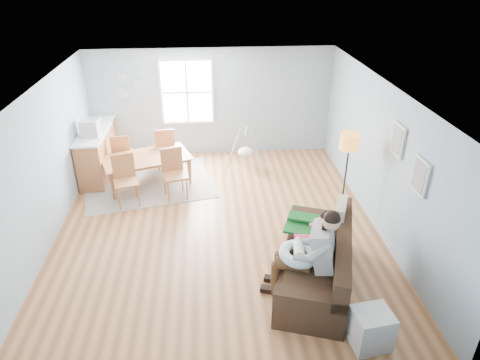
{
  "coord_description": "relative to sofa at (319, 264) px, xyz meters",
  "views": [
    {
      "loc": [
        -0.14,
        -6.86,
        4.64
      ],
      "look_at": [
        0.42,
        -0.0,
        1.0
      ],
      "focal_mm": 32.0,
      "sensor_mm": 36.0,
      "label": 1
    }
  ],
  "objects": [
    {
      "name": "room",
      "position": [
        -1.54,
        1.67,
        2.09
      ],
      "size": [
        8.4,
        9.4,
        3.9
      ],
      "color": "brown"
    },
    {
      "name": "window",
      "position": [
        -2.14,
        5.13,
        1.32
      ],
      "size": [
        1.32,
        0.08,
        1.62
      ],
      "color": "silver",
      "rests_on": "room"
    },
    {
      "name": "pictures",
      "position": [
        1.43,
        0.62,
        1.52
      ],
      "size": [
        0.05,
        1.34,
        0.74
      ],
      "color": "silver",
      "rests_on": "room"
    },
    {
      "name": "wall_plates",
      "position": [
        -3.54,
        5.14,
        1.5
      ],
      "size": [
        0.67,
        0.02,
        0.66
      ],
      "color": "#A6BEC7",
      "rests_on": "room"
    },
    {
      "name": "sofa",
      "position": [
        0.0,
        0.0,
        0.0
      ],
      "size": [
        1.66,
        2.52,
        0.94
      ],
      "color": "black",
      "rests_on": "room"
    },
    {
      "name": "green_throw",
      "position": [
        0.15,
        0.76,
        0.26
      ],
      "size": [
        1.3,
        1.19,
        0.04
      ],
      "primitive_type": "cube",
      "rotation": [
        0.0,
        0.0,
        -0.37
      ],
      "color": "#13571A",
      "rests_on": "sofa"
    },
    {
      "name": "beige_pillow",
      "position": [
        0.42,
        0.51,
        0.52
      ],
      "size": [
        0.36,
        0.58,
        0.56
      ],
      "primitive_type": "cube",
      "rotation": [
        0.0,
        0.0,
        -0.39
      ],
      "color": "#BCB090",
      "rests_on": "sofa"
    },
    {
      "name": "father",
      "position": [
        -0.24,
        -0.27,
        0.49
      ],
      "size": [
        1.16,
        0.78,
        1.54
      ],
      "color": "gray",
      "rests_on": "sofa"
    },
    {
      "name": "nursing_pillow",
      "position": [
        -0.41,
        -0.22,
        0.39
      ],
      "size": [
        0.79,
        0.78,
        0.24
      ],
      "primitive_type": "torus",
      "rotation": [
        0.0,
        0.14,
        -0.45
      ],
      "color": "#C5E8F7",
      "rests_on": "father"
    },
    {
      "name": "infant",
      "position": [
        -0.4,
        -0.18,
        0.49
      ],
      "size": [
        0.19,
        0.41,
        0.15
      ],
      "color": "silver",
      "rests_on": "nursing_pillow"
    },
    {
      "name": "toddler",
      "position": [
        -0.01,
        0.24,
        0.46
      ],
      "size": [
        0.63,
        0.4,
        0.94
      ],
      "color": "silver",
      "rests_on": "sofa"
    },
    {
      "name": "floor_lamp",
      "position": [
        0.93,
        1.89,
        1.12
      ],
      "size": [
        0.35,
        0.35,
        1.76
      ],
      "color": "black",
      "rests_on": "room"
    },
    {
      "name": "storage_cube",
      "position": [
        0.37,
        -1.29,
        -0.06
      ],
      "size": [
        0.55,
        0.5,
        0.55
      ],
      "color": "white",
      "rests_on": "room"
    },
    {
      "name": "rug",
      "position": [
        -3.04,
        3.53,
        -0.33
      ],
      "size": [
        3.14,
        2.63,
        0.01
      ],
      "primitive_type": "cube",
      "rotation": [
        0.0,
        0.0,
        0.2
      ],
      "color": "gray",
      "rests_on": "room"
    },
    {
      "name": "dining_table",
      "position": [
        -3.04,
        3.53,
        -0.0
      ],
      "size": [
        2.13,
        1.62,
        0.66
      ],
      "primitive_type": "imported",
      "rotation": [
        0.0,
        0.0,
        0.34
      ],
      "color": "#945630",
      "rests_on": "rug"
    },
    {
      "name": "chair_sw",
      "position": [
        -3.4,
        2.77,
        0.28
      ],
      "size": [
        0.59,
        0.59,
        1.06
      ],
      "color": "#9C6435",
      "rests_on": "rug"
    },
    {
      "name": "chair_se",
      "position": [
        -2.42,
        2.97,
        0.29
      ],
      "size": [
        0.6,
        0.6,
        1.07
      ],
      "color": "#9C6435",
      "rests_on": "rug"
    },
    {
      "name": "chair_nw",
      "position": [
        -3.68,
        4.1,
        0.24
      ],
      "size": [
        0.48,
        0.48,
        1.0
      ],
      "color": "#9C6435",
      "rests_on": "rug"
    },
    {
      "name": "chair_ne",
      "position": [
        -2.69,
        4.3,
        0.28
      ],
      "size": [
        0.53,
        0.53,
        1.05
      ],
      "color": "#9C6435",
      "rests_on": "rug"
    },
    {
      "name": "counter",
      "position": [
        -4.24,
        4.17,
        0.23
      ],
      "size": [
        0.59,
        1.99,
        1.11
      ],
      "color": "#945630",
      "rests_on": "room"
    },
    {
      "name": "monitor",
      "position": [
        -4.22,
        3.79,
        0.96
      ],
      "size": [
        0.4,
        0.38,
        0.36
      ],
      "color": "#A9A9AE",
      "rests_on": "counter"
    },
    {
      "name": "baby_swing",
      "position": [
        -0.77,
        4.16,
        0.1
      ],
      "size": [
        1.12,
        1.14,
        0.98
      ],
      "color": "#A9A9AE",
      "rests_on": "room"
    }
  ]
}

